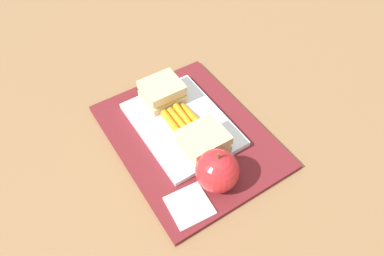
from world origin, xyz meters
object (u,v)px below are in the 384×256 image
(food_tray, at_px, (182,124))
(carrot_sticks_bundle, at_px, (182,120))
(sandwich_half_left, at_px, (162,92))
(paper_napkin, at_px, (189,205))
(apple, at_px, (217,171))
(sandwich_half_right, at_px, (204,141))

(food_tray, bearing_deg, carrot_sticks_bundle, 90.17)
(food_tray, bearing_deg, sandwich_half_left, 180.00)
(paper_napkin, bearing_deg, apple, 101.37)
(sandwich_half_left, relative_size, carrot_sticks_bundle, 1.03)
(apple, bearing_deg, carrot_sticks_bundle, 172.58)
(carrot_sticks_bundle, bearing_deg, apple, -7.42)
(sandwich_half_left, height_order, carrot_sticks_bundle, sandwich_half_left)
(sandwich_half_right, xyz_separation_m, apple, (0.07, -0.02, 0.01))
(food_tray, distance_m, carrot_sticks_bundle, 0.01)
(food_tray, relative_size, sandwich_half_right, 2.88)
(apple, xyz_separation_m, paper_napkin, (0.01, -0.07, -0.04))
(apple, height_order, paper_napkin, apple)
(sandwich_half_right, distance_m, apple, 0.07)
(food_tray, height_order, apple, apple)
(sandwich_half_left, height_order, sandwich_half_right, same)
(sandwich_half_left, distance_m, carrot_sticks_bundle, 0.08)
(sandwich_half_right, relative_size, carrot_sticks_bundle, 1.03)
(sandwich_half_right, bearing_deg, sandwich_half_left, 180.00)
(sandwich_half_right, relative_size, apple, 0.90)
(carrot_sticks_bundle, bearing_deg, food_tray, -89.83)
(paper_napkin, bearing_deg, sandwich_half_left, 160.55)
(carrot_sticks_bundle, xyz_separation_m, paper_napkin, (0.16, -0.08, -0.02))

